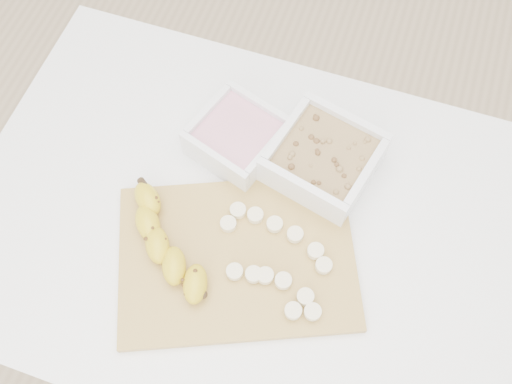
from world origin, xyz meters
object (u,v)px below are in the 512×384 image
(table, at_px, (251,241))
(banana, at_px, (168,245))
(cutting_board, at_px, (237,257))
(bowl_yogurt, at_px, (238,137))
(bowl_granola, at_px, (324,159))

(table, relative_size, banana, 4.41)
(cutting_board, height_order, banana, banana)
(bowl_yogurt, relative_size, bowl_granola, 0.89)
(bowl_granola, relative_size, banana, 0.91)
(table, relative_size, bowl_granola, 4.87)
(cutting_board, distance_m, banana, 0.12)
(bowl_yogurt, relative_size, cutting_board, 0.47)
(bowl_granola, relative_size, cutting_board, 0.53)
(bowl_yogurt, bearing_deg, cutting_board, -71.01)
(table, xyz_separation_m, banana, (-0.11, -0.10, 0.13))
(bowl_yogurt, distance_m, banana, 0.23)
(banana, bearing_deg, bowl_yogurt, 42.55)
(table, xyz_separation_m, bowl_yogurt, (-0.07, 0.13, 0.13))
(table, distance_m, banana, 0.20)
(table, relative_size, bowl_yogurt, 5.48)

